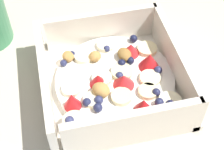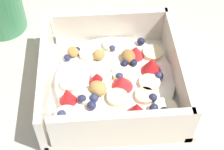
{
  "view_description": "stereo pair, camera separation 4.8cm",
  "coord_description": "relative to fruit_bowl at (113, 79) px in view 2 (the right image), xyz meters",
  "views": [
    {
      "loc": [
        -0.29,
        0.08,
        0.4
      ],
      "look_at": [
        0.02,
        0.0,
        0.03
      ],
      "focal_mm": 54.16,
      "sensor_mm": 36.0,
      "label": 1
    },
    {
      "loc": [
        -0.3,
        0.03,
        0.4
      ],
      "look_at": [
        0.02,
        0.0,
        0.03
      ],
      "focal_mm": 54.16,
      "sensor_mm": 36.0,
      "label": 2
    }
  ],
  "objects": [
    {
      "name": "fruit_bowl",
      "position": [
        0.0,
        0.0,
        0.0
      ],
      "size": [
        0.2,
        0.2,
        0.07
      ],
      "color": "white",
      "rests_on": "ground"
    },
    {
      "name": "ground_plane",
      "position": [
        -0.01,
        -0.0,
        -0.02
      ],
      "size": [
        2.4,
        2.4,
        0.0
      ],
      "primitive_type": "plane",
      "color": "beige"
    },
    {
      "name": "spoon",
      "position": [
        0.15,
        -0.01,
        -0.02
      ],
      "size": [
        0.09,
        0.17,
        0.01
      ],
      "color": "silver",
      "rests_on": "ground"
    }
  ]
}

